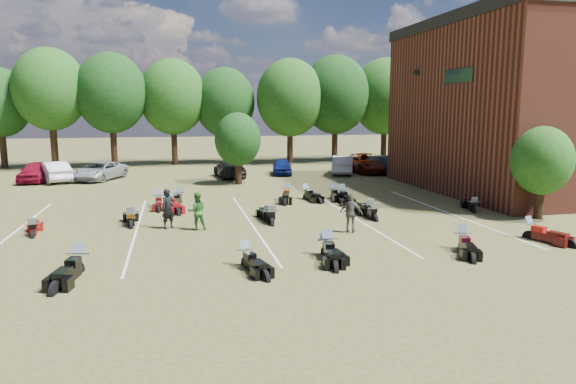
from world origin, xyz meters
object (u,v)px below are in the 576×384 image
object	(u,v)px
person_grey	(351,213)
motorcycle_7	(33,237)
car_0	(36,172)
person_green	(197,211)
motorcycle_3	(325,255)
motorcycle_14	(159,206)
person_black	(168,209)
car_4	(282,166)
motorcycle_0	(79,274)

from	to	relation	value
person_grey	motorcycle_7	size ratio (longest dim) A/B	0.81
car_0	person_green	size ratio (longest dim) A/B	2.68
person_green	motorcycle_3	bearing A→B (deg)	124.96
motorcycle_7	motorcycle_14	world-z (taller)	motorcycle_14
person_black	motorcycle_14	size ratio (longest dim) A/B	0.80
car_0	person_grey	xyz separation A→B (m)	(16.83, -19.44, 0.09)
person_black	motorcycle_3	xyz separation A→B (m)	(5.45, -5.46, -0.87)
car_0	motorcycle_3	xyz separation A→B (m)	(14.79, -22.49, -0.74)
car_0	car_4	world-z (taller)	car_0
person_grey	motorcycle_7	xyz separation A→B (m)	(-12.87, 2.02, -0.83)
motorcycle_0	motorcycle_7	distance (m)	6.01
motorcycle_7	motorcycle_14	distance (m)	7.52
person_grey	motorcycle_3	size ratio (longest dim) A/B	0.81
car_4	person_green	distance (m)	19.43
motorcycle_7	person_green	bearing A→B (deg)	170.10
car_0	car_4	distance (m)	18.05
motorcycle_0	motorcycle_7	size ratio (longest dim) A/B	1.18
motorcycle_3	motorcycle_14	world-z (taller)	motorcycle_14
person_green	car_0	bearing A→B (deg)	-64.57
person_black	motorcycle_14	xyz separation A→B (m)	(-0.58, 5.41, -0.87)
person_green	motorcycle_14	size ratio (longest dim) A/B	0.75
person_green	motorcycle_7	world-z (taller)	person_green
person_green	motorcycle_14	distance (m)	6.21
car_0	motorcycle_7	bearing A→B (deg)	-74.23
motorcycle_0	motorcycle_7	bearing A→B (deg)	127.36
person_black	motorcycle_7	bearing A→B (deg)	153.72
car_0	motorcycle_0	xyz separation A→B (m)	(6.61, -22.82, -0.74)
car_4	person_green	size ratio (longest dim) A/B	2.31
car_0	person_green	distance (m)	20.45
person_green	person_black	bearing A→B (deg)	-27.81
car_0	motorcycle_14	world-z (taller)	car_0
car_0	person_black	xyz separation A→B (m)	(9.34, -17.04, 0.12)
motorcycle_3	motorcycle_14	distance (m)	12.42
person_black	motorcycle_3	distance (m)	7.76
motorcycle_7	person_grey	bearing A→B (deg)	162.12
car_0	motorcycle_14	size ratio (longest dim) A/B	2.02
person_green	motorcycle_7	xyz separation A→B (m)	(-6.58, 0.11, -0.81)
motorcycle_0	motorcycle_7	world-z (taller)	motorcycle_0
person_black	car_0	bearing A→B (deg)	88.43
person_black	motorcycle_0	world-z (taller)	person_black
person_black	motorcycle_0	bearing A→B (deg)	-145.66
car_0	motorcycle_0	distance (m)	23.77
car_0	motorcycle_14	xyz separation A→B (m)	(8.77, -11.63, -0.74)
car_4	person_grey	size ratio (longest dim) A/B	2.27
motorcycle_0	person_grey	bearing A→B (deg)	29.59
person_green	motorcycle_14	bearing A→B (deg)	-78.84
motorcycle_0	motorcycle_14	size ratio (longest dim) A/B	1.12
person_black	motorcycle_3	bearing A→B (deg)	-75.34
person_green	motorcycle_7	distance (m)	6.63
car_4	motorcycle_3	distance (m)	23.13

